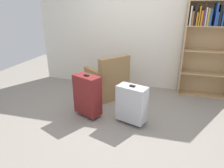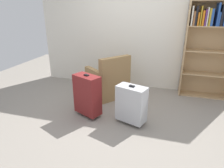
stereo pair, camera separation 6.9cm
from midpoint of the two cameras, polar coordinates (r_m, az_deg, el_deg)
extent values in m
plane|color=gray|center=(3.49, 2.05, -9.84)|extent=(8.10, 8.10, 0.00)
cube|color=silver|center=(4.66, 7.49, 14.87)|extent=(4.63, 0.10, 2.60)
cube|color=tan|center=(4.45, 20.51, 9.06)|extent=(0.02, 0.31, 1.93)
cube|color=tan|center=(4.66, 26.69, 8.65)|extent=(1.04, 0.02, 1.93)
cube|color=tan|center=(4.78, 25.10, -2.90)|extent=(1.00, 0.29, 0.02)
cube|color=tan|center=(4.63, 26.02, 2.58)|extent=(1.00, 0.29, 0.02)
cube|color=tan|center=(4.51, 27.00, 8.39)|extent=(1.00, 0.29, 0.02)
cube|color=tan|center=(4.45, 28.06, 14.43)|extent=(1.00, 0.29, 0.02)
cube|color=tan|center=(4.44, 29.14, 20.30)|extent=(1.00, 0.29, 0.02)
cube|color=silver|center=(4.32, 22.48, 17.68)|extent=(0.03, 0.19, 0.36)
cube|color=brown|center=(4.35, 22.89, 17.02)|extent=(0.04, 0.23, 0.27)
cube|color=black|center=(4.33, 23.51, 17.54)|extent=(0.03, 0.19, 0.36)
cube|color=orange|center=(4.35, 23.95, 16.74)|extent=(0.03, 0.21, 0.25)
cube|color=gold|center=(4.34, 24.61, 17.37)|extent=(0.02, 0.19, 0.36)
cube|color=orange|center=(4.36, 25.08, 16.78)|extent=(0.04, 0.22, 0.28)
cube|color=#66337F|center=(4.35, 25.67, 16.81)|extent=(0.02, 0.19, 0.30)
cube|color=silver|center=(4.38, 26.09, 17.02)|extent=(0.02, 0.24, 0.33)
cube|color=gold|center=(4.37, 26.63, 16.80)|extent=(0.03, 0.21, 0.31)
cube|color=#264C99|center=(4.40, 27.09, 16.71)|extent=(0.04, 0.25, 0.31)
cube|color=#264C99|center=(4.42, 28.45, 17.18)|extent=(0.03, 0.27, 0.41)
cube|color=#264C99|center=(4.40, 28.74, 16.06)|extent=(0.03, 0.20, 0.25)
cube|color=black|center=(4.43, 29.34, 16.77)|extent=(0.04, 0.25, 0.37)
cube|color=#264C99|center=(4.44, 29.83, 15.92)|extent=(0.03, 0.24, 0.26)
cube|color=#9E7A4C|center=(4.31, -0.88, -0.60)|extent=(0.98, 0.98, 0.40)
cube|color=tan|center=(4.23, -0.90, 2.42)|extent=(0.77, 0.75, 0.08)
cube|color=#9E7A4C|center=(3.94, 1.45, 4.20)|extent=(0.53, 0.62, 0.50)
cube|color=#9E7A4C|center=(4.37, 2.37, 4.01)|extent=(0.61, 0.52, 0.22)
cube|color=#9E7A4C|center=(4.05, -4.43, 2.57)|extent=(0.61, 0.52, 0.22)
cylinder|color=red|center=(4.16, 5.31, -3.79)|extent=(0.08, 0.08, 0.10)
torus|color=red|center=(4.15, 6.02, -3.81)|extent=(0.06, 0.01, 0.06)
cube|color=maroon|center=(3.44, -6.53, -3.07)|extent=(0.53, 0.41, 0.69)
cube|color=black|center=(3.31, -6.78, 2.57)|extent=(0.10, 0.08, 0.02)
cylinder|color=black|center=(3.71, -8.06, -7.61)|extent=(0.07, 0.07, 0.05)
cylinder|color=black|center=(3.50, -4.40, -9.34)|extent=(0.07, 0.07, 0.05)
cube|color=#B7BABF|center=(3.23, 6.18, -5.68)|extent=(0.53, 0.39, 0.60)
cube|color=black|center=(3.10, 6.40, -0.60)|extent=(0.10, 0.08, 0.02)
cylinder|color=black|center=(3.46, 3.55, -9.76)|extent=(0.06, 0.06, 0.05)
cylinder|color=black|center=(3.32, 8.49, -11.36)|extent=(0.06, 0.06, 0.05)
camera|label=1|loc=(0.03, -89.43, 0.22)|focal=31.79mm
camera|label=2|loc=(0.03, 90.57, -0.22)|focal=31.79mm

